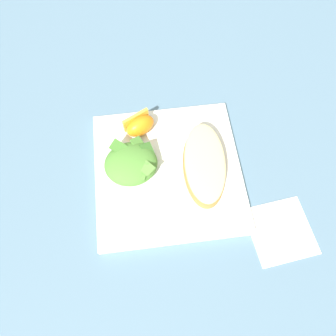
{
  "coord_description": "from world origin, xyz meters",
  "views": [
    {
      "loc": [
        0.03,
        0.24,
        0.56
      ],
      "look_at": [
        0.0,
        0.0,
        0.03
      ],
      "focal_mm": 33.17,
      "sensor_mm": 36.0,
      "label": 1
    }
  ],
  "objects_px": {
    "green_salad_pile": "(131,163)",
    "orange_wedge_front": "(140,125)",
    "paper_napkin": "(281,231)",
    "cheesy_pizza_bread": "(204,165)",
    "white_plate": "(168,172)"
  },
  "relations": [
    {
      "from": "white_plate",
      "to": "cheesy_pizza_bread",
      "type": "relative_size",
      "value": 1.58
    },
    {
      "from": "green_salad_pile",
      "to": "paper_napkin",
      "type": "bearing_deg",
      "value": 149.38
    },
    {
      "from": "cheesy_pizza_bread",
      "to": "paper_napkin",
      "type": "xyz_separation_m",
      "value": [
        -0.12,
        0.13,
        -0.03
      ]
    },
    {
      "from": "green_salad_pile",
      "to": "orange_wedge_front",
      "type": "height_order",
      "value": "green_salad_pile"
    },
    {
      "from": "orange_wedge_front",
      "to": "white_plate",
      "type": "bearing_deg",
      "value": 115.13
    },
    {
      "from": "green_salad_pile",
      "to": "paper_napkin",
      "type": "height_order",
      "value": "green_salad_pile"
    },
    {
      "from": "orange_wedge_front",
      "to": "cheesy_pizza_bread",
      "type": "bearing_deg",
      "value": 138.18
    },
    {
      "from": "cheesy_pizza_bread",
      "to": "paper_napkin",
      "type": "relative_size",
      "value": 1.61
    },
    {
      "from": "green_salad_pile",
      "to": "paper_napkin",
      "type": "xyz_separation_m",
      "value": [
        -0.26,
        0.15,
        -0.03
      ]
    },
    {
      "from": "green_salad_pile",
      "to": "orange_wedge_front",
      "type": "bearing_deg",
      "value": -105.8
    },
    {
      "from": "green_salad_pile",
      "to": "cheesy_pizza_bread",
      "type": "bearing_deg",
      "value": 172.21
    },
    {
      "from": "green_salad_pile",
      "to": "white_plate",
      "type": "bearing_deg",
      "value": 168.98
    },
    {
      "from": "green_salad_pile",
      "to": "orange_wedge_front",
      "type": "relative_size",
      "value": 1.43
    },
    {
      "from": "orange_wedge_front",
      "to": "green_salad_pile",
      "type": "bearing_deg",
      "value": 74.2
    },
    {
      "from": "green_salad_pile",
      "to": "orange_wedge_front",
      "type": "xyz_separation_m",
      "value": [
        -0.02,
        -0.08,
        -0.0
      ]
    }
  ]
}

